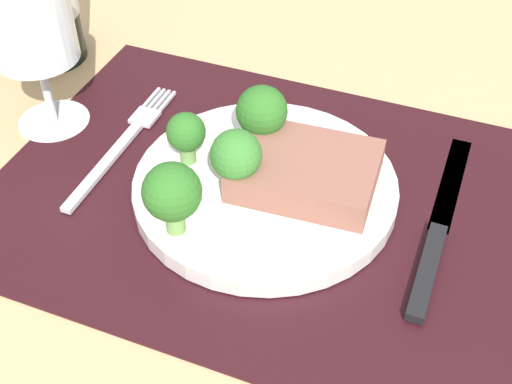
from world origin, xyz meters
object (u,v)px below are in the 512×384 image
(plate, at_px, (265,187))
(knife, at_px, (437,233))
(wine_glass, at_px, (32,32))
(fork, at_px, (123,143))
(steak, at_px, (306,171))

(plate, distance_m, knife, 0.15)
(knife, distance_m, wine_glass, 0.40)
(fork, distance_m, wine_glass, 0.13)
(plate, bearing_deg, steak, 17.53)
(steak, bearing_deg, wine_glass, 177.04)
(plate, xyz_separation_m, steak, (0.03, 0.01, 0.02))
(steak, xyz_separation_m, wine_glass, (-0.27, 0.01, 0.07))
(fork, bearing_deg, knife, 0.17)
(knife, bearing_deg, wine_glass, 179.36)
(plate, xyz_separation_m, fork, (-0.15, 0.01, -0.01))
(plate, distance_m, wine_glass, 0.25)
(steak, height_order, wine_glass, wine_glass)
(wine_glass, bearing_deg, steak, -2.96)
(knife, bearing_deg, fork, -179.53)
(steak, bearing_deg, plate, -162.47)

